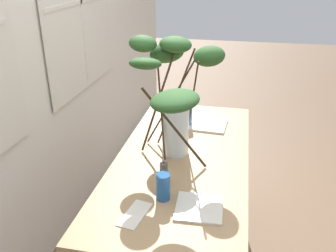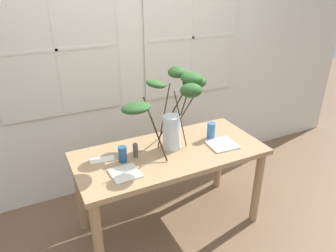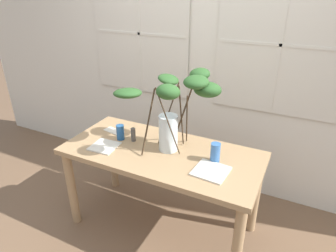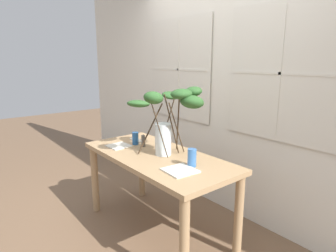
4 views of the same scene
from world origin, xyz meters
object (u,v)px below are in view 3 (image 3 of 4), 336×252
dining_table (162,163)px  plate_square_right (211,171)px  drinking_glass_blue_left (120,132)px  vase_with_branches (175,103)px  drinking_glass_blue_right (215,153)px  plate_square_left (104,146)px  pillar_candle (133,135)px

dining_table → plate_square_right: plate_square_right is taller
drinking_glass_blue_left → dining_table: bearing=-3.3°
vase_with_branches → drinking_glass_blue_left: vase_with_branches is taller
plate_square_right → drinking_glass_blue_right: bearing=97.8°
drinking_glass_blue_left → drinking_glass_blue_right: 0.82m
drinking_glass_blue_left → plate_square_left: size_ratio=0.62×
dining_table → pillar_candle: pillar_candle is taller
dining_table → plate_square_right: size_ratio=6.75×
plate_square_left → drinking_glass_blue_right: bearing=12.5°
plate_square_right → pillar_candle: (-0.72, 0.14, 0.05)m
drinking_glass_blue_right → pillar_candle: drinking_glass_blue_right is taller
dining_table → plate_square_left: bearing=-161.5°
vase_with_branches → plate_square_left: size_ratio=4.08×
vase_with_branches → plate_square_right: 0.55m
drinking_glass_blue_right → pillar_candle: size_ratio=1.16×
plate_square_left → pillar_candle: 0.25m
drinking_glass_blue_right → plate_square_left: (-0.86, -0.19, -0.07)m
drinking_glass_blue_right → drinking_glass_blue_left: bearing=-178.6°
vase_with_branches → drinking_glass_blue_right: (0.34, -0.03, -0.32)m
vase_with_branches → plate_square_left: bearing=-157.1°
dining_table → drinking_glass_blue_right: 0.46m
dining_table → drinking_glass_blue_right: size_ratio=10.56×
plate_square_left → dining_table: bearing=18.5°
plate_square_right → pillar_candle: 0.74m
plate_square_left → pillar_candle: bearing=50.9°
pillar_candle → plate_square_right: bearing=-11.2°
vase_with_branches → drinking_glass_blue_left: (-0.47, -0.05, -0.33)m
drinking_glass_blue_left → drinking_glass_blue_right: drinking_glass_blue_right is taller
plate_square_left → plate_square_right: bearing=3.1°
drinking_glass_blue_left → pillar_candle: same height
dining_table → plate_square_left: size_ratio=7.61×
dining_table → drinking_glass_blue_left: size_ratio=12.22×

